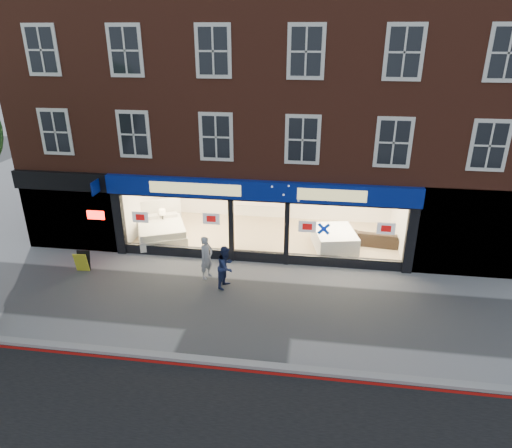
% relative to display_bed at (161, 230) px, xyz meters
% --- Properties ---
extents(ground, '(120.00, 120.00, 0.00)m').
position_rel_display_bed_xyz_m(ground, '(4.36, -4.42, -0.47)').
color(ground, gray).
rests_on(ground, ground).
extents(kerb_line, '(60.00, 0.10, 0.01)m').
position_rel_display_bed_xyz_m(kerb_line, '(4.36, -7.52, -0.47)').
color(kerb_line, '#8C0A07').
rests_on(kerb_line, ground).
extents(kerb_stone, '(60.00, 0.25, 0.12)m').
position_rel_display_bed_xyz_m(kerb_stone, '(4.36, -7.32, -0.41)').
color(kerb_stone, gray).
rests_on(kerb_stone, ground).
extents(showroom_floor, '(11.00, 4.50, 0.10)m').
position_rel_display_bed_xyz_m(showroom_floor, '(4.36, 0.83, -0.42)').
color(showroom_floor, tan).
rests_on(showroom_floor, ground).
extents(building, '(19.00, 8.26, 10.30)m').
position_rel_display_bed_xyz_m(building, '(4.34, 2.51, 6.20)').
color(building, brown).
rests_on(building, ground).
extents(display_bed, '(2.74, 2.95, 1.34)m').
position_rel_display_bed_xyz_m(display_bed, '(0.00, 0.00, 0.00)').
color(display_bed, silver).
rests_on(display_bed, showroom_floor).
extents(bedside_table, '(0.57, 0.57, 0.55)m').
position_rel_display_bed_xyz_m(bedside_table, '(-0.04, 0.42, -0.10)').
color(bedside_table, brown).
rests_on(bedside_table, showroom_floor).
extents(mattress_stack, '(1.92, 2.23, 0.77)m').
position_rel_display_bed_xyz_m(mattress_stack, '(7.23, -0.00, 0.01)').
color(mattress_stack, white).
rests_on(mattress_stack, showroom_floor).
extents(sofa, '(2.13, 1.02, 0.60)m').
position_rel_display_bed_xyz_m(sofa, '(8.96, 0.64, -0.07)').
color(sofa, black).
rests_on(sofa, showroom_floor).
extents(a_board, '(0.52, 0.35, 0.76)m').
position_rel_display_bed_xyz_m(a_board, '(-1.97, -3.03, -0.09)').
color(a_board, gold).
rests_on(a_board, ground).
extents(pedestrian_grey, '(0.60, 0.69, 1.58)m').
position_rel_display_bed_xyz_m(pedestrian_grey, '(2.68, -2.83, 0.32)').
color(pedestrian_grey, '#9B9DA2').
rests_on(pedestrian_grey, ground).
extents(pedestrian_blue, '(0.76, 0.87, 1.53)m').
position_rel_display_bed_xyz_m(pedestrian_blue, '(3.50, -3.37, 0.29)').
color(pedestrian_blue, '#1A244B').
rests_on(pedestrian_blue, ground).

